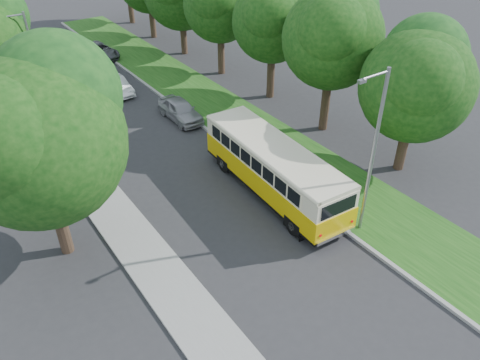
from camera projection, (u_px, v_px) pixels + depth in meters
ground at (255, 235)px, 21.85m from camera, size 120.00×120.00×0.00m
curb at (254, 164)px, 26.90m from camera, size 0.20×70.00×0.15m
grass_verge at (285, 152)px, 28.03m from camera, size 4.50×70.00×0.13m
sidewalk at (116, 216)px, 22.92m from camera, size 2.20×70.00×0.12m
treeline at (138, 12)px, 32.21m from camera, size 24.27×41.91×9.46m
lamppost_near at (372, 151)px, 19.70m from camera, size 1.71×0.16×8.00m
lamppost_far at (36, 69)px, 28.14m from camera, size 1.71×0.16×7.50m
warning_sign at (69, 130)px, 26.86m from camera, size 0.56×0.10×2.50m
vintage_bus at (273, 170)px, 23.82m from camera, size 3.05×9.90×2.90m
car_silver at (180, 110)px, 31.34m from camera, size 1.66×4.13×1.41m
car_white at (117, 86)px, 35.00m from camera, size 1.43×3.75×1.22m
car_blue at (102, 72)px, 37.15m from camera, size 2.87×4.91×1.34m
car_grey at (99, 51)px, 41.44m from camera, size 2.78×4.84×1.27m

